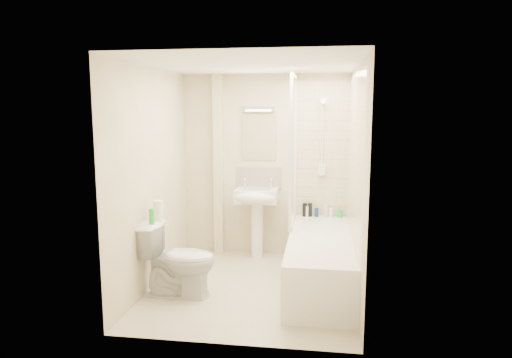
# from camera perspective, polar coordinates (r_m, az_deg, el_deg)

# --- Properties ---
(floor) EXTENTS (2.50, 2.50, 0.00)m
(floor) POSITION_cam_1_polar(r_m,az_deg,el_deg) (5.17, -0.63, -13.38)
(floor) COLOR beige
(floor) RESTS_ON ground
(wall_back) EXTENTS (2.20, 0.02, 2.40)m
(wall_back) POSITION_cam_1_polar(r_m,az_deg,el_deg) (6.08, 1.13, 1.66)
(wall_back) COLOR beige
(wall_back) RESTS_ON ground
(wall_left) EXTENTS (0.02, 2.50, 2.40)m
(wall_left) POSITION_cam_1_polar(r_m,az_deg,el_deg) (5.13, -12.89, 0.14)
(wall_left) COLOR beige
(wall_left) RESTS_ON ground
(wall_right) EXTENTS (0.02, 2.50, 2.40)m
(wall_right) POSITION_cam_1_polar(r_m,az_deg,el_deg) (4.81, 12.41, -0.40)
(wall_right) COLOR beige
(wall_right) RESTS_ON ground
(ceiling) EXTENTS (2.20, 2.50, 0.02)m
(ceiling) POSITION_cam_1_polar(r_m,az_deg,el_deg) (4.81, -0.68, 14.14)
(ceiling) COLOR white
(ceiling) RESTS_ON wall_back
(tile_back) EXTENTS (0.70, 0.01, 1.75)m
(tile_back) POSITION_cam_1_polar(r_m,az_deg,el_deg) (6.00, 8.27, 3.64)
(tile_back) COLOR beige
(tile_back) RESTS_ON wall_back
(tile_right) EXTENTS (0.01, 2.10, 1.75)m
(tile_right) POSITION_cam_1_polar(r_m,az_deg,el_deg) (4.98, 12.19, 2.52)
(tile_right) COLOR beige
(tile_right) RESTS_ON wall_right
(pipe_boxing) EXTENTS (0.12, 0.12, 2.40)m
(pipe_boxing) POSITION_cam_1_polar(r_m,az_deg,el_deg) (6.12, -4.71, 1.69)
(pipe_boxing) COLOR beige
(pipe_boxing) RESTS_ON ground
(splashback) EXTENTS (0.60, 0.02, 0.30)m
(splashback) POSITION_cam_1_polar(r_m,az_deg,el_deg) (6.10, 0.36, 0.08)
(splashback) COLOR beige
(splashback) RESTS_ON wall_back
(mirror) EXTENTS (0.46, 0.01, 0.60)m
(mirror) POSITION_cam_1_polar(r_m,az_deg,el_deg) (6.04, 0.36, 5.24)
(mirror) COLOR white
(mirror) RESTS_ON wall_back
(strip_light) EXTENTS (0.42, 0.07, 0.07)m
(strip_light) POSITION_cam_1_polar(r_m,az_deg,el_deg) (6.01, 0.33, 8.75)
(strip_light) COLOR silver
(strip_light) RESTS_ON wall_back
(bathtub) EXTENTS (0.70, 2.10, 0.55)m
(bathtub) POSITION_cam_1_polar(r_m,az_deg,el_deg) (5.21, 8.02, -9.92)
(bathtub) COLOR white
(bathtub) RESTS_ON ground
(shower_screen) EXTENTS (0.04, 0.92, 1.80)m
(shower_screen) POSITION_cam_1_polar(r_m,az_deg,el_deg) (5.57, 4.67, 3.58)
(shower_screen) COLOR white
(shower_screen) RESTS_ON bathtub
(shower_fixture) EXTENTS (0.10, 0.16, 0.99)m
(shower_fixture) POSITION_cam_1_polar(r_m,az_deg,el_deg) (5.94, 8.28, 4.76)
(shower_fixture) COLOR white
(shower_fixture) RESTS_ON wall_back
(pedestal_sink) EXTENTS (0.54, 0.49, 1.05)m
(pedestal_sink) POSITION_cam_1_polar(r_m,az_deg,el_deg) (5.93, 0.06, -3.06)
(pedestal_sink) COLOR white
(pedestal_sink) RESTS_ON ground
(bottle_black_a) EXTENTS (0.06, 0.06, 0.17)m
(bottle_black_a) POSITION_cam_1_polar(r_m,az_deg,el_deg) (6.04, 6.11, -3.84)
(bottle_black_a) COLOR black
(bottle_black_a) RESTS_ON bathtub
(bottle_white_a) EXTENTS (0.06, 0.06, 0.14)m
(bottle_white_a) POSITION_cam_1_polar(r_m,az_deg,el_deg) (6.04, 6.37, -4.02)
(bottle_white_a) COLOR silver
(bottle_white_a) RESTS_ON bathtub
(bottle_black_b) EXTENTS (0.05, 0.05, 0.18)m
(bottle_black_b) POSITION_cam_1_polar(r_m,az_deg,el_deg) (6.04, 6.76, -3.85)
(bottle_black_b) COLOR black
(bottle_black_b) RESTS_ON bathtub
(bottle_blue) EXTENTS (0.05, 0.05, 0.12)m
(bottle_blue) POSITION_cam_1_polar(r_m,az_deg,el_deg) (6.05, 7.57, -4.15)
(bottle_blue) COLOR navy
(bottle_blue) RESTS_ON bathtub
(bottle_cream) EXTENTS (0.06, 0.06, 0.16)m
(bottle_cream) POSITION_cam_1_polar(r_m,az_deg,el_deg) (6.04, 8.76, -3.98)
(bottle_cream) COLOR beige
(bottle_cream) RESTS_ON bathtub
(bottle_white_b) EXTENTS (0.05, 0.05, 0.12)m
(bottle_white_b) POSITION_cam_1_polar(r_m,az_deg,el_deg) (6.05, 9.34, -4.16)
(bottle_white_b) COLOR white
(bottle_white_b) RESTS_ON bathtub
(bottle_green) EXTENTS (0.07, 0.07, 0.10)m
(bottle_green) POSITION_cam_1_polar(r_m,az_deg,el_deg) (6.05, 10.43, -4.27)
(bottle_green) COLOR green
(bottle_green) RESTS_ON bathtub
(toilet) EXTENTS (0.47, 0.78, 0.78)m
(toilet) POSITION_cam_1_polar(r_m,az_deg,el_deg) (4.92, -9.63, -9.84)
(toilet) COLOR white
(toilet) RESTS_ON ground
(toilet_roll_lower) EXTENTS (0.10, 0.10, 0.11)m
(toilet_roll_lower) POSITION_cam_1_polar(r_m,az_deg,el_deg) (4.95, -12.14, -4.44)
(toilet_roll_lower) COLOR white
(toilet_roll_lower) RESTS_ON toilet
(toilet_roll_upper) EXTENTS (0.10, 0.10, 0.10)m
(toilet_roll_upper) POSITION_cam_1_polar(r_m,az_deg,el_deg) (4.94, -12.11, -3.23)
(toilet_roll_upper) COLOR white
(toilet_roll_upper) RESTS_ON toilet_roll_lower
(green_bottle) EXTENTS (0.06, 0.06, 0.16)m
(green_bottle) POSITION_cam_1_polar(r_m,az_deg,el_deg) (4.80, -12.93, -4.57)
(green_bottle) COLOR green
(green_bottle) RESTS_ON toilet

